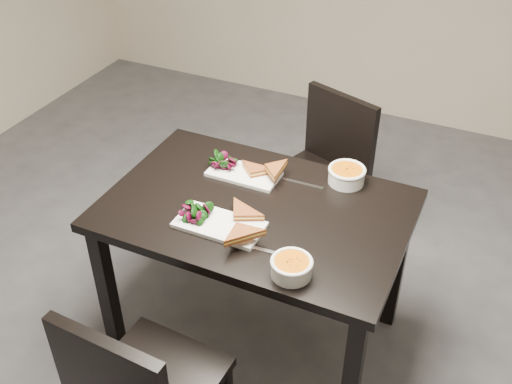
% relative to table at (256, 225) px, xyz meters
% --- Properties ---
extents(ground, '(5.00, 5.00, 0.00)m').
position_rel_table_xyz_m(ground, '(0.07, -0.15, -0.65)').
color(ground, '#47474C').
rests_on(ground, ground).
extents(table, '(1.20, 0.80, 0.75)m').
position_rel_table_xyz_m(table, '(0.00, 0.00, 0.00)').
color(table, black).
rests_on(table, ground).
extents(chair_far, '(0.54, 0.54, 0.85)m').
position_rel_table_xyz_m(chair_far, '(0.03, 0.77, -0.17)').
color(chair_far, black).
rests_on(chair_far, ground).
extents(plate_near, '(0.34, 0.17, 0.02)m').
position_rel_table_xyz_m(plate_near, '(-0.07, -0.17, 0.11)').
color(plate_near, white).
rests_on(plate_near, table).
extents(sandwich_near, '(0.21, 0.19, 0.05)m').
position_rel_table_xyz_m(sandwich_near, '(-0.01, -0.16, 0.14)').
color(sandwich_near, '#AC5824').
rests_on(sandwich_near, plate_near).
extents(salad_near, '(0.10, 0.09, 0.05)m').
position_rel_table_xyz_m(salad_near, '(-0.17, -0.17, 0.14)').
color(salad_near, black).
rests_on(salad_near, plate_near).
extents(soup_bowl_near, '(0.15, 0.15, 0.07)m').
position_rel_table_xyz_m(soup_bowl_near, '(0.27, -0.30, 0.14)').
color(soup_bowl_near, white).
rests_on(soup_bowl_near, table).
extents(cutlery_near, '(0.18, 0.03, 0.00)m').
position_rel_table_xyz_m(cutlery_near, '(0.13, -0.23, 0.10)').
color(cutlery_near, silver).
rests_on(cutlery_near, table).
extents(plate_far, '(0.30, 0.15, 0.02)m').
position_rel_table_xyz_m(plate_far, '(-0.14, 0.18, 0.11)').
color(plate_far, white).
rests_on(plate_far, table).
extents(sandwich_far, '(0.19, 0.19, 0.05)m').
position_rel_table_xyz_m(sandwich_far, '(-0.07, 0.16, 0.14)').
color(sandwich_far, '#AC5824').
rests_on(sandwich_far, plate_far).
extents(salad_far, '(0.10, 0.09, 0.04)m').
position_rel_table_xyz_m(salad_far, '(-0.24, 0.18, 0.13)').
color(salad_far, black).
rests_on(salad_far, plate_far).
extents(soup_bowl_far, '(0.16, 0.16, 0.07)m').
position_rel_table_xyz_m(soup_bowl_far, '(0.27, 0.31, 0.14)').
color(soup_bowl_far, white).
rests_on(soup_bowl_far, table).
extents(cutlery_far, '(0.18, 0.02, 0.00)m').
position_rel_table_xyz_m(cutlery_far, '(0.11, 0.22, 0.10)').
color(cutlery_far, silver).
rests_on(cutlery_far, table).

